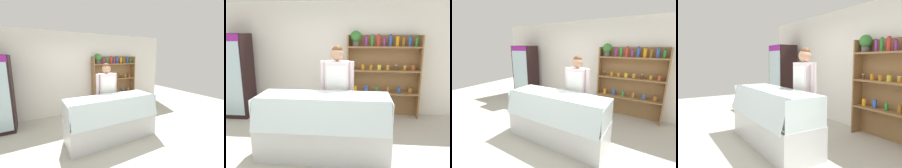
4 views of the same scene
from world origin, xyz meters
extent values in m
plane|color=#B7B2A3|center=(0.00, 0.00, 0.00)|extent=(12.00, 12.00, 0.00)
cube|color=white|center=(0.00, 2.21, 1.35)|extent=(6.80, 0.10, 2.70)
cube|color=black|center=(-2.33, 1.70, 0.98)|extent=(0.76, 0.57, 1.96)
cube|color=silver|center=(-2.33, 1.41, 0.98)|extent=(0.68, 0.01, 1.76)
cylinder|color=purple|center=(-2.41, 1.48, 0.35)|extent=(0.06, 0.06, 0.20)
cylinder|color=purple|center=(-2.25, 1.48, 0.36)|extent=(0.07, 0.07, 0.22)
cylinder|color=#9E6623|center=(-2.09, 1.48, 0.33)|extent=(0.06, 0.06, 0.15)
cylinder|color=red|center=(-2.33, 1.48, 0.85)|extent=(0.07, 0.07, 0.16)
cylinder|color=orange|center=(-2.12, 1.48, 0.86)|extent=(0.05, 0.05, 0.18)
cylinder|color=orange|center=(-2.25, 1.48, 1.38)|extent=(0.06, 0.06, 0.17)
cylinder|color=#9E6623|center=(-2.09, 1.48, 1.37)|extent=(0.05, 0.05, 0.16)
cube|color=olive|center=(1.18, 2.10, 0.96)|extent=(1.67, 0.02, 1.92)
cube|color=olive|center=(0.36, 1.96, 0.96)|extent=(0.03, 0.28, 1.92)
cube|color=olive|center=(2.00, 1.96, 0.96)|extent=(0.03, 0.28, 1.92)
cube|color=olive|center=(1.18, 1.96, 0.58)|extent=(1.61, 0.28, 0.04)
cube|color=olive|center=(1.18, 1.96, 1.12)|extent=(1.61, 0.28, 0.04)
cube|color=olive|center=(1.18, 1.96, 1.65)|extent=(1.61, 0.28, 0.04)
cylinder|color=#4C4742|center=(0.53, 1.96, 1.73)|extent=(0.17, 0.17, 0.11)
sphere|color=#34712D|center=(0.53, 1.96, 1.89)|extent=(0.26, 0.26, 0.26)
cylinder|color=purple|center=(0.77, 1.98, 1.79)|extent=(0.06, 0.06, 0.22)
cylinder|color=black|center=(0.77, 1.96, 1.91)|extent=(0.04, 0.04, 0.02)
cylinder|color=#2D8C38|center=(0.90, 1.95, 1.80)|extent=(0.06, 0.06, 0.25)
cylinder|color=black|center=(0.90, 1.96, 1.93)|extent=(0.04, 0.04, 0.02)
cylinder|color=red|center=(1.04, 1.95, 1.80)|extent=(0.08, 0.08, 0.25)
cylinder|color=black|center=(1.04, 1.96, 1.93)|extent=(0.05, 0.05, 0.02)
cylinder|color=purple|center=(1.17, 1.96, 1.77)|extent=(0.06, 0.06, 0.19)
cylinder|color=black|center=(1.17, 1.96, 1.87)|extent=(0.04, 0.04, 0.02)
cylinder|color=#3356B2|center=(1.31, 1.99, 1.80)|extent=(0.08, 0.08, 0.25)
cylinder|color=black|center=(1.31, 1.96, 1.93)|extent=(0.05, 0.05, 0.02)
cylinder|color=orange|center=(1.46, 1.98, 1.78)|extent=(0.08, 0.08, 0.22)
cylinder|color=black|center=(1.46, 1.96, 1.90)|extent=(0.05, 0.05, 0.02)
cylinder|color=#9E6623|center=(1.60, 1.97, 1.77)|extent=(0.06, 0.06, 0.20)
cylinder|color=black|center=(1.60, 1.96, 1.88)|extent=(0.04, 0.04, 0.02)
cylinder|color=#3356B2|center=(1.74, 1.96, 1.78)|extent=(0.07, 0.07, 0.22)
cylinder|color=black|center=(1.74, 1.96, 1.90)|extent=(0.05, 0.05, 0.02)
cylinder|color=#2D8C38|center=(1.87, 1.93, 1.77)|extent=(0.06, 0.06, 0.19)
cylinder|color=black|center=(1.87, 1.96, 1.87)|extent=(0.04, 0.04, 0.02)
cylinder|color=brown|center=(0.50, 1.97, 1.18)|extent=(0.06, 0.06, 0.09)
cylinder|color=silver|center=(0.50, 1.96, 1.23)|extent=(0.07, 0.07, 0.01)
cylinder|color=orange|center=(0.71, 1.97, 1.18)|extent=(0.08, 0.08, 0.10)
cylinder|color=gold|center=(0.71, 1.96, 1.24)|extent=(0.08, 0.08, 0.01)
cylinder|color=orange|center=(0.89, 1.97, 1.18)|extent=(0.07, 0.07, 0.09)
cylinder|color=gold|center=(0.89, 1.96, 1.23)|extent=(0.07, 0.07, 0.01)
cylinder|color=yellow|center=(1.08, 1.95, 1.19)|extent=(0.09, 0.09, 0.11)
cylinder|color=gold|center=(1.08, 1.96, 1.25)|extent=(0.09, 0.09, 0.01)
cylinder|color=orange|center=(1.27, 1.96, 1.18)|extent=(0.08, 0.08, 0.10)
cylinder|color=silver|center=(1.27, 1.96, 1.24)|extent=(0.08, 0.08, 0.01)
cylinder|color=brown|center=(1.46, 1.97, 1.19)|extent=(0.06, 0.06, 0.11)
cylinder|color=silver|center=(1.46, 1.96, 1.25)|extent=(0.07, 0.07, 0.01)
cylinder|color=orange|center=(1.66, 1.95, 1.18)|extent=(0.07, 0.07, 0.09)
cylinder|color=silver|center=(1.66, 1.96, 1.23)|extent=(0.07, 0.07, 0.01)
cylinder|color=#BF4C2D|center=(1.84, 1.94, 1.18)|extent=(0.08, 0.08, 0.10)
cylinder|color=gold|center=(1.84, 1.96, 1.24)|extent=(0.08, 0.08, 0.01)
cube|color=orange|center=(0.54, 1.96, 0.67)|extent=(0.07, 0.05, 0.14)
cube|color=#3356B2|center=(0.79, 1.96, 0.68)|extent=(0.08, 0.04, 0.17)
cube|color=#2D8C38|center=(1.05, 1.96, 0.66)|extent=(0.06, 0.04, 0.13)
cube|color=#9E6623|center=(1.30, 1.96, 0.67)|extent=(0.06, 0.04, 0.15)
cube|color=#3356B2|center=(1.56, 1.96, 0.66)|extent=(0.07, 0.04, 0.13)
cube|color=#9E6623|center=(1.82, 1.96, 0.66)|extent=(0.08, 0.05, 0.12)
cube|color=silver|center=(0.08, 0.12, 0.28)|extent=(2.09, 0.74, 0.55)
cube|color=white|center=(0.08, 0.12, 0.57)|extent=(2.03, 0.68, 0.03)
cube|color=silver|center=(0.08, -0.24, 0.78)|extent=(2.05, 0.16, 0.47)
cube|color=silver|center=(0.08, 0.17, 1.00)|extent=(2.05, 0.58, 0.01)
cube|color=silver|center=(-0.96, 0.12, 0.78)|extent=(0.01, 0.70, 0.45)
cube|color=silver|center=(1.11, 0.12, 0.78)|extent=(0.01, 0.70, 0.45)
cube|color=tan|center=(-0.77, 0.21, 0.61)|extent=(0.16, 0.13, 0.05)
cube|color=white|center=(-0.77, -0.02, 0.61)|extent=(0.05, 0.03, 0.02)
cube|color=tan|center=(-0.49, 0.21, 0.61)|extent=(0.16, 0.11, 0.04)
cube|color=white|center=(-0.49, -0.02, 0.61)|extent=(0.05, 0.03, 0.02)
cube|color=tan|center=(-0.21, 0.21, 0.61)|extent=(0.17, 0.14, 0.05)
cube|color=white|center=(-0.21, -0.02, 0.61)|extent=(0.05, 0.03, 0.02)
cube|color=tan|center=(0.08, 0.21, 0.61)|extent=(0.17, 0.13, 0.06)
cube|color=white|center=(0.08, -0.02, 0.61)|extent=(0.05, 0.03, 0.02)
cube|color=tan|center=(0.36, 0.21, 0.61)|extent=(0.17, 0.13, 0.06)
cube|color=white|center=(0.36, -0.02, 0.61)|extent=(0.05, 0.03, 0.02)
cube|color=tan|center=(0.64, 0.21, 0.61)|extent=(0.17, 0.12, 0.06)
cube|color=white|center=(0.64, -0.02, 0.61)|extent=(0.05, 0.03, 0.02)
cube|color=tan|center=(0.92, 0.21, 0.61)|extent=(0.16, 0.14, 0.06)
cube|color=white|center=(0.92, -0.02, 0.61)|extent=(0.05, 0.03, 0.02)
cylinder|color=#A35B4C|center=(-0.79, 0.00, 0.66)|extent=(0.21, 0.17, 0.15)
cylinder|color=tan|center=(-0.57, 0.00, 0.66)|extent=(0.21, 0.18, 0.15)
cylinder|color=white|center=(0.60, 0.03, 0.70)|extent=(0.07, 0.07, 0.22)
cylinder|color=white|center=(0.70, 0.03, 0.68)|extent=(0.07, 0.07, 0.19)
cylinder|color=#383D51|center=(0.15, 0.69, 0.40)|extent=(0.13, 0.13, 0.81)
cylinder|color=#383D51|center=(0.33, 0.69, 0.40)|extent=(0.13, 0.13, 0.81)
cube|color=silver|center=(0.24, 0.69, 1.14)|extent=(0.41, 0.24, 0.67)
cube|color=white|center=(0.24, 0.57, 0.79)|extent=(0.34, 0.01, 1.25)
cylinder|color=silver|center=(-0.02, 0.69, 1.18)|extent=(0.09, 0.09, 0.60)
cylinder|color=silver|center=(0.49, 0.69, 1.18)|extent=(0.09, 0.09, 0.60)
sphere|color=tan|center=(0.24, 0.69, 1.60)|extent=(0.23, 0.23, 0.23)
sphere|color=brown|center=(0.24, 0.70, 1.65)|extent=(0.19, 0.19, 0.19)
camera|label=1|loc=(-1.48, -2.81, 1.91)|focal=24.00mm
camera|label=2|loc=(0.64, -3.11, 1.94)|focal=35.00mm
camera|label=3|loc=(1.66, -2.28, 1.95)|focal=24.00mm
camera|label=4|loc=(3.47, -1.61, 1.52)|focal=35.00mm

